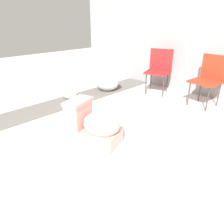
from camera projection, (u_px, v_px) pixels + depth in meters
name	position (u px, v px, depth m)	size (l,w,h in m)	color
ground_plane	(73.00, 148.00, 2.51)	(14.00, 14.00, 0.00)	beige
gravel_strip	(51.00, 107.00, 3.68)	(0.56, 8.00, 0.01)	#605B56
toilet	(94.00, 125.00, 2.56)	(0.71, 0.55, 0.52)	#E09E93
folding_chair_left	(159.00, 67.00, 4.25)	(0.56, 0.56, 0.83)	red
folding_chair_middle	(210.00, 75.00, 3.59)	(0.49, 0.49, 0.83)	red
boulder_near	(70.00, 94.00, 4.03)	(0.30, 0.25, 0.17)	#B7B2AD
boulder_far	(107.00, 81.00, 4.45)	(0.48, 0.46, 0.38)	#B7B2AD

